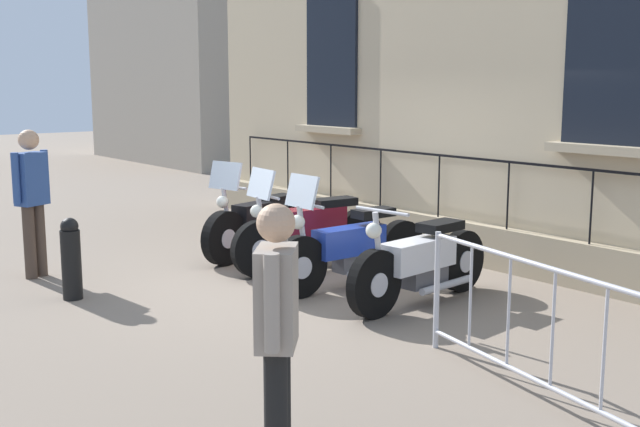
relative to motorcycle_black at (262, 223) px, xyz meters
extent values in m
plane|color=gray|center=(0.45, 1.52, -0.44)|extent=(60.00, 60.00, 0.00)
cube|color=#C6B28E|center=(-2.25, 1.52, 2.88)|extent=(0.60, 10.96, 6.65)
cube|color=tan|center=(-1.87, 1.52, -0.17)|extent=(0.20, 10.96, 0.54)
cube|color=black|center=(-1.93, 3.93, 2.24)|extent=(0.06, 1.19, 2.06)
cube|color=tan|center=(-1.85, 3.93, 1.16)|extent=(0.24, 1.39, 0.10)
cube|color=black|center=(-1.93, -0.89, 2.24)|extent=(0.06, 1.19, 2.06)
cube|color=tan|center=(-1.85, -0.89, 1.16)|extent=(0.24, 1.39, 0.10)
cube|color=black|center=(-1.83, 1.52, 0.93)|extent=(0.03, 9.21, 0.03)
cylinder|color=black|center=(-1.83, -3.08, 0.52)|extent=(0.02, 0.02, 0.84)
cylinder|color=black|center=(-1.83, -1.93, 0.52)|extent=(0.02, 0.02, 0.84)
cylinder|color=black|center=(-1.83, -0.78, 0.52)|extent=(0.02, 0.02, 0.84)
cylinder|color=black|center=(-1.83, 0.37, 0.52)|extent=(0.02, 0.02, 0.84)
cylinder|color=black|center=(-1.83, 1.52, 0.52)|extent=(0.02, 0.02, 0.84)
cylinder|color=black|center=(-1.83, 2.67, 0.52)|extent=(0.02, 0.02, 0.84)
cylinder|color=black|center=(-1.83, 3.82, 0.52)|extent=(0.02, 0.02, 0.84)
cylinder|color=black|center=(0.71, 0.18, -0.09)|extent=(0.72, 0.32, 0.71)
cylinder|color=silver|center=(0.71, 0.18, -0.09)|extent=(0.28, 0.22, 0.25)
cylinder|color=black|center=(-0.76, -0.20, -0.09)|extent=(0.72, 0.32, 0.71)
cylinder|color=silver|center=(-0.76, -0.20, -0.09)|extent=(0.28, 0.22, 0.25)
cube|color=black|center=(0.03, 0.00, 0.12)|extent=(0.91, 0.48, 0.34)
cube|color=#4C4C51|center=(-0.07, -0.02, -0.13)|extent=(0.56, 0.34, 0.25)
cube|color=black|center=(-0.32, -0.08, 0.30)|extent=(0.53, 0.36, 0.10)
cylinder|color=silver|center=(0.67, 0.17, 0.24)|extent=(0.17, 0.10, 0.67)
cylinder|color=silver|center=(0.62, 0.16, 0.57)|extent=(0.19, 0.60, 0.04)
sphere|color=white|center=(0.73, 0.19, 0.39)|extent=(0.16, 0.16, 0.16)
cylinder|color=silver|center=(-0.27, 0.08, -0.25)|extent=(0.77, 0.27, 0.08)
cube|color=silver|center=(0.68, 0.17, 0.72)|extent=(0.24, 0.51, 0.36)
cylinder|color=black|center=(0.73, 1.00, -0.09)|extent=(0.71, 0.20, 0.70)
cylinder|color=silver|center=(0.73, 1.00, -0.09)|extent=(0.26, 0.17, 0.25)
cylinder|color=black|center=(-0.73, 1.15, -0.09)|extent=(0.71, 0.20, 0.70)
cylinder|color=silver|center=(-0.73, 1.15, -0.09)|extent=(0.26, 0.17, 0.25)
cube|color=maroon|center=(0.05, 1.07, 0.15)|extent=(1.04, 0.39, 0.40)
cube|color=#4C4C51|center=(-0.05, 1.08, -0.13)|extent=(0.63, 0.29, 0.25)
cube|color=black|center=(-0.35, 1.11, 0.39)|extent=(0.59, 0.32, 0.10)
cylinder|color=silver|center=(0.68, 1.01, 0.23)|extent=(0.16, 0.08, 0.65)
cylinder|color=silver|center=(0.63, 1.01, 0.55)|extent=(0.10, 0.65, 0.04)
sphere|color=white|center=(0.75, 1.00, 0.37)|extent=(0.16, 0.16, 0.16)
cylinder|color=silver|center=(-0.23, 1.26, -0.25)|extent=(0.92, 0.17, 0.08)
cube|color=silver|center=(0.69, 1.01, 0.70)|extent=(0.17, 0.54, 0.36)
cylinder|color=black|center=(0.89, 2.03, -0.10)|extent=(0.70, 0.12, 0.70)
cylinder|color=silver|center=(0.89, 2.03, -0.10)|extent=(0.24, 0.14, 0.24)
cylinder|color=black|center=(-0.64, 2.03, -0.10)|extent=(0.70, 0.12, 0.70)
cylinder|color=silver|center=(-0.64, 2.03, -0.10)|extent=(0.24, 0.14, 0.24)
cube|color=#1E389E|center=(0.17, 2.03, 0.10)|extent=(0.91, 0.27, 0.32)
cube|color=#4C4C51|center=(0.07, 2.03, -0.13)|extent=(0.54, 0.21, 0.24)
cube|color=black|center=(-0.19, 2.03, 0.39)|extent=(0.51, 0.24, 0.10)
cylinder|color=silver|center=(0.84, 2.03, 0.24)|extent=(0.16, 0.06, 0.69)
cylinder|color=silver|center=(0.79, 2.03, 0.58)|extent=(0.04, 0.58, 0.04)
sphere|color=white|center=(0.91, 2.03, 0.40)|extent=(0.16, 0.16, 0.16)
cylinder|color=silver|center=(-0.10, 2.18, -0.25)|extent=(0.82, 0.08, 0.08)
cube|color=silver|center=(0.85, 2.03, 0.73)|extent=(0.12, 0.48, 0.36)
cylinder|color=black|center=(0.74, 3.08, -0.10)|extent=(0.71, 0.20, 0.70)
cylinder|color=silver|center=(0.74, 3.08, -0.10)|extent=(0.26, 0.17, 0.24)
cylinder|color=black|center=(-0.72, 2.93, -0.10)|extent=(0.71, 0.20, 0.70)
cylinder|color=silver|center=(-0.72, 2.93, -0.10)|extent=(0.26, 0.17, 0.24)
cube|color=silver|center=(0.06, 3.01, 0.10)|extent=(0.96, 0.40, 0.31)
cube|color=#4C4C51|center=(-0.04, 3.00, -0.13)|extent=(0.58, 0.30, 0.24)
cube|color=black|center=(-0.31, 2.97, 0.36)|extent=(0.55, 0.33, 0.10)
cylinder|color=silver|center=(0.69, 3.08, 0.27)|extent=(0.16, 0.08, 0.73)
cylinder|color=silver|center=(0.64, 3.07, 0.63)|extent=(0.11, 0.68, 0.04)
sphere|color=white|center=(0.76, 3.09, 0.45)|extent=(0.16, 0.16, 0.16)
cylinder|color=silver|center=(-0.24, 3.15, -0.25)|extent=(0.84, 0.17, 0.08)
cylinder|color=#B7B7BF|center=(0.91, 4.08, 0.08)|extent=(0.05, 0.05, 1.05)
cylinder|color=#B7B7BF|center=(1.16, 5.25, 0.58)|extent=(0.54, 2.35, 0.04)
cylinder|color=#B7B7BF|center=(1.16, 5.25, -0.29)|extent=(0.54, 2.35, 0.04)
cylinder|color=#B7B7BF|center=(1.01, 4.55, 0.16)|extent=(0.02, 0.02, 0.87)
cylinder|color=#B7B7BF|center=(1.11, 5.02, 0.16)|extent=(0.02, 0.02, 0.87)
cylinder|color=#B7B7BF|center=(1.21, 5.49, 0.16)|extent=(0.02, 0.02, 0.87)
cylinder|color=#B7B7BF|center=(1.31, 5.95, 0.16)|extent=(0.02, 0.02, 0.87)
cylinder|color=black|center=(2.86, 0.53, -0.06)|extent=(0.21, 0.21, 0.76)
sphere|color=black|center=(2.86, 0.53, 0.36)|extent=(0.19, 0.19, 0.19)
cylinder|color=#47382D|center=(2.77, -0.73, 0.00)|extent=(0.14, 0.14, 0.89)
cylinder|color=#47382D|center=(2.91, -0.67, 0.00)|extent=(0.14, 0.14, 0.89)
cube|color=#2D4C8C|center=(2.84, -0.70, 0.76)|extent=(0.42, 0.35, 0.63)
sphere|color=tan|center=(2.84, -0.70, 1.22)|extent=(0.24, 0.24, 0.24)
cylinder|color=#2D4C8C|center=(2.64, -0.79, 0.79)|extent=(0.09, 0.09, 0.60)
cylinder|color=#2D4C8C|center=(3.04, -0.61, 0.79)|extent=(0.09, 0.09, 0.60)
cylinder|color=black|center=(3.30, 5.05, -0.03)|extent=(0.14, 0.14, 0.82)
cylinder|color=black|center=(3.41, 5.17, -0.03)|extent=(0.14, 0.14, 0.82)
cube|color=gray|center=(3.35, 5.11, 0.67)|extent=(0.40, 0.41, 0.58)
sphere|color=tan|center=(3.35, 5.11, 1.10)|extent=(0.22, 0.22, 0.22)
cylinder|color=gray|center=(3.21, 4.95, 0.70)|extent=(0.09, 0.09, 0.55)
cylinder|color=gray|center=(3.50, 5.27, 0.70)|extent=(0.09, 0.09, 0.55)
cube|color=#9E9384|center=(-6.48, -12.53, 3.07)|extent=(4.59, 7.09, 7.03)
camera|label=1|loc=(5.82, 8.64, 1.88)|focal=43.57mm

